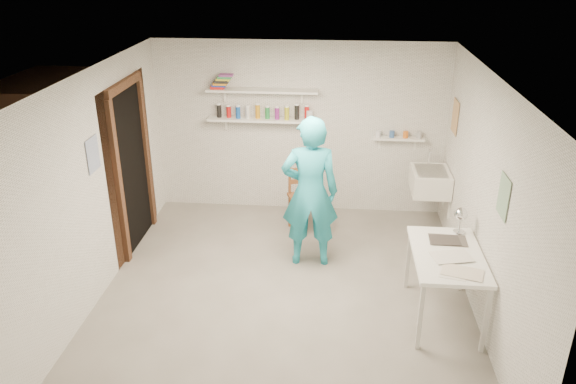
# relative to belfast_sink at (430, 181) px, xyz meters

# --- Properties ---
(floor) EXTENTS (4.00, 4.50, 0.02)m
(floor) POSITION_rel_belfast_sink_xyz_m (-1.75, -1.70, -0.71)
(floor) COLOR slate
(floor) RESTS_ON ground
(ceiling) EXTENTS (4.00, 4.50, 0.02)m
(ceiling) POSITION_rel_belfast_sink_xyz_m (-1.75, -1.70, 1.71)
(ceiling) COLOR silver
(ceiling) RESTS_ON wall_back
(wall_back) EXTENTS (4.00, 0.02, 2.40)m
(wall_back) POSITION_rel_belfast_sink_xyz_m (-1.75, 0.56, 0.50)
(wall_back) COLOR silver
(wall_back) RESTS_ON ground
(wall_front) EXTENTS (4.00, 0.02, 2.40)m
(wall_front) POSITION_rel_belfast_sink_xyz_m (-1.75, -3.96, 0.50)
(wall_front) COLOR silver
(wall_front) RESTS_ON ground
(wall_left) EXTENTS (0.02, 4.50, 2.40)m
(wall_left) POSITION_rel_belfast_sink_xyz_m (-3.76, -1.70, 0.50)
(wall_left) COLOR silver
(wall_left) RESTS_ON ground
(wall_right) EXTENTS (0.02, 4.50, 2.40)m
(wall_right) POSITION_rel_belfast_sink_xyz_m (0.26, -1.70, 0.50)
(wall_right) COLOR silver
(wall_right) RESTS_ON ground
(doorway_recess) EXTENTS (0.02, 0.90, 2.00)m
(doorway_recess) POSITION_rel_belfast_sink_xyz_m (-3.74, -0.65, 0.30)
(doorway_recess) COLOR black
(doorway_recess) RESTS_ON wall_left
(corridor_box) EXTENTS (1.40, 1.50, 2.10)m
(corridor_box) POSITION_rel_belfast_sink_xyz_m (-4.45, -0.65, 0.35)
(corridor_box) COLOR brown
(corridor_box) RESTS_ON ground
(door_lintel) EXTENTS (0.06, 1.05, 0.10)m
(door_lintel) POSITION_rel_belfast_sink_xyz_m (-3.72, -0.65, 1.35)
(door_lintel) COLOR brown
(door_lintel) RESTS_ON wall_left
(door_jamb_near) EXTENTS (0.06, 0.10, 2.00)m
(door_jamb_near) POSITION_rel_belfast_sink_xyz_m (-3.72, -1.15, 0.30)
(door_jamb_near) COLOR brown
(door_jamb_near) RESTS_ON ground
(door_jamb_far) EXTENTS (0.06, 0.10, 2.00)m
(door_jamb_far) POSITION_rel_belfast_sink_xyz_m (-3.72, -0.15, 0.30)
(door_jamb_far) COLOR brown
(door_jamb_far) RESTS_ON ground
(shelf_lower) EXTENTS (1.50, 0.22, 0.03)m
(shelf_lower) POSITION_rel_belfast_sink_xyz_m (-2.25, 0.43, 0.65)
(shelf_lower) COLOR white
(shelf_lower) RESTS_ON wall_back
(shelf_upper) EXTENTS (1.50, 0.22, 0.03)m
(shelf_upper) POSITION_rel_belfast_sink_xyz_m (-2.25, 0.43, 1.05)
(shelf_upper) COLOR white
(shelf_upper) RESTS_ON wall_back
(ledge_shelf) EXTENTS (0.70, 0.14, 0.03)m
(ledge_shelf) POSITION_rel_belfast_sink_xyz_m (-0.40, 0.47, 0.42)
(ledge_shelf) COLOR white
(ledge_shelf) RESTS_ON wall_back
(poster_left) EXTENTS (0.01, 0.28, 0.36)m
(poster_left) POSITION_rel_belfast_sink_xyz_m (-3.74, -1.65, 0.85)
(poster_left) COLOR #334C7F
(poster_left) RESTS_ON wall_left
(poster_right_a) EXTENTS (0.01, 0.34, 0.42)m
(poster_right_a) POSITION_rel_belfast_sink_xyz_m (0.24, 0.10, 0.85)
(poster_right_a) COLOR #995933
(poster_right_a) RESTS_ON wall_right
(poster_right_b) EXTENTS (0.01, 0.30, 0.38)m
(poster_right_b) POSITION_rel_belfast_sink_xyz_m (0.24, -2.25, 0.80)
(poster_right_b) COLOR #3F724C
(poster_right_b) RESTS_ON wall_right
(belfast_sink) EXTENTS (0.48, 0.60, 0.30)m
(belfast_sink) POSITION_rel_belfast_sink_xyz_m (0.00, 0.00, 0.00)
(belfast_sink) COLOR white
(belfast_sink) RESTS_ON wall_right
(man) EXTENTS (0.70, 0.49, 1.82)m
(man) POSITION_rel_belfast_sink_xyz_m (-1.52, -0.98, 0.21)
(man) COLOR #25A4B9
(man) RESTS_ON ground
(wall_clock) EXTENTS (0.33, 0.06, 0.33)m
(wall_clock) POSITION_rel_belfast_sink_xyz_m (-1.51, -0.76, 0.52)
(wall_clock) COLOR beige
(wall_clock) RESTS_ON man
(wooden_chair) EXTENTS (0.56, 0.55, 0.95)m
(wooden_chair) POSITION_rel_belfast_sink_xyz_m (-1.59, -0.18, -0.23)
(wooden_chair) COLOR brown
(wooden_chair) RESTS_ON ground
(work_table) EXTENTS (0.68, 1.13, 0.75)m
(work_table) POSITION_rel_belfast_sink_xyz_m (-0.11, -1.98, -0.32)
(work_table) COLOR white
(work_table) RESTS_ON ground
(desk_lamp) EXTENTS (0.14, 0.14, 0.14)m
(desk_lamp) POSITION_rel_belfast_sink_xyz_m (0.08, -1.53, 0.27)
(desk_lamp) COLOR silver
(desk_lamp) RESTS_ON work_table
(spray_cans) EXTENTS (1.32, 0.06, 0.17)m
(spray_cans) POSITION_rel_belfast_sink_xyz_m (-2.25, 0.43, 0.75)
(spray_cans) COLOR black
(spray_cans) RESTS_ON shelf_lower
(book_stack) EXTENTS (0.30, 0.14, 0.20)m
(book_stack) POSITION_rel_belfast_sink_xyz_m (-2.79, 0.43, 1.16)
(book_stack) COLOR red
(book_stack) RESTS_ON shelf_upper
(ledge_pots) EXTENTS (0.48, 0.07, 0.09)m
(ledge_pots) POSITION_rel_belfast_sink_xyz_m (-0.40, 0.47, 0.48)
(ledge_pots) COLOR silver
(ledge_pots) RESTS_ON ledge_shelf
(papers) EXTENTS (0.30, 0.22, 0.02)m
(papers) POSITION_rel_belfast_sink_xyz_m (-0.11, -1.98, 0.06)
(papers) COLOR silver
(papers) RESTS_ON work_table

